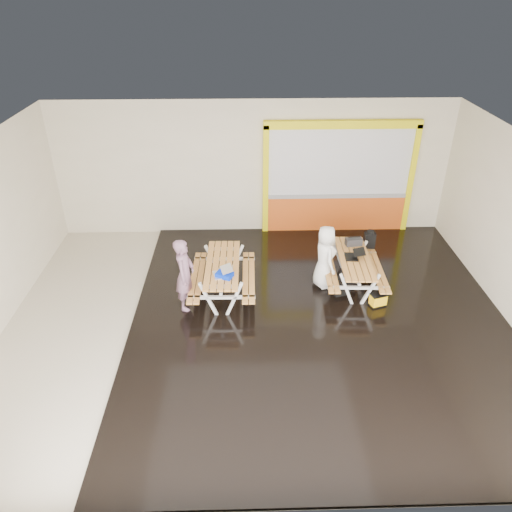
{
  "coord_description": "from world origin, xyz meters",
  "views": [
    {
      "loc": [
        -0.24,
        -7.77,
        6.07
      ],
      "look_at": [
        0.0,
        0.9,
        1.0
      ],
      "focal_mm": 34.08,
      "sensor_mm": 36.0,
      "label": 1
    }
  ],
  "objects_px": {
    "blue_pouch": "(224,275)",
    "fluke_bag": "(378,300)",
    "person_left": "(185,274)",
    "picnic_table_left": "(223,271)",
    "person_right": "(325,257)",
    "dark_case": "(341,290)",
    "laptop_left": "(222,273)",
    "toolbox": "(354,242)",
    "laptop_right": "(354,255)",
    "backpack": "(369,239)",
    "picnic_table_right": "(354,264)"
  },
  "relations": [
    {
      "from": "blue_pouch",
      "to": "fluke_bag",
      "type": "distance_m",
      "value": 3.24
    },
    {
      "from": "person_left",
      "to": "fluke_bag",
      "type": "bearing_deg",
      "value": -81.24
    },
    {
      "from": "picnic_table_left",
      "to": "person_right",
      "type": "relative_size",
      "value": 1.41
    },
    {
      "from": "picnic_table_left",
      "to": "dark_case",
      "type": "bearing_deg",
      "value": -1.46
    },
    {
      "from": "laptop_left",
      "to": "fluke_bag",
      "type": "xyz_separation_m",
      "value": [
        3.22,
        -0.1,
        -0.66
      ]
    },
    {
      "from": "blue_pouch",
      "to": "toolbox",
      "type": "xyz_separation_m",
      "value": [
        2.87,
        1.32,
        -0.0
      ]
    },
    {
      "from": "laptop_right",
      "to": "person_left",
      "type": "bearing_deg",
      "value": -168.7
    },
    {
      "from": "laptop_right",
      "to": "dark_case",
      "type": "relative_size",
      "value": 1.28
    },
    {
      "from": "laptop_left",
      "to": "fluke_bag",
      "type": "relative_size",
      "value": 1.14
    },
    {
      "from": "person_right",
      "to": "fluke_bag",
      "type": "height_order",
      "value": "person_right"
    },
    {
      "from": "backpack",
      "to": "toolbox",
      "type": "bearing_deg",
      "value": -141.05
    },
    {
      "from": "backpack",
      "to": "picnic_table_left",
      "type": "bearing_deg",
      "value": -160.78
    },
    {
      "from": "fluke_bag",
      "to": "toolbox",
      "type": "bearing_deg",
      "value": 102.65
    },
    {
      "from": "picnic_table_left",
      "to": "dark_case",
      "type": "xyz_separation_m",
      "value": [
        2.54,
        -0.07,
        -0.5
      ]
    },
    {
      "from": "laptop_left",
      "to": "picnic_table_right",
      "type": "bearing_deg",
      "value": 13.74
    },
    {
      "from": "person_left",
      "to": "dark_case",
      "type": "xyz_separation_m",
      "value": [
        3.28,
        0.4,
        -0.72
      ]
    },
    {
      "from": "person_right",
      "to": "toolbox",
      "type": "xyz_separation_m",
      "value": [
        0.73,
        0.57,
        0.05
      ]
    },
    {
      "from": "person_left",
      "to": "toolbox",
      "type": "relative_size",
      "value": 4.05
    },
    {
      "from": "laptop_right",
      "to": "blue_pouch",
      "type": "distance_m",
      "value": 2.87
    },
    {
      "from": "laptop_left",
      "to": "laptop_right",
      "type": "bearing_deg",
      "value": 13.73
    },
    {
      "from": "backpack",
      "to": "laptop_right",
      "type": "bearing_deg",
      "value": -121.22
    },
    {
      "from": "laptop_right",
      "to": "fluke_bag",
      "type": "distance_m",
      "value": 1.08
    },
    {
      "from": "toolbox",
      "to": "fluke_bag",
      "type": "relative_size",
      "value": 1.0
    },
    {
      "from": "picnic_table_right",
      "to": "blue_pouch",
      "type": "relative_size",
      "value": 6.03
    },
    {
      "from": "toolbox",
      "to": "person_right",
      "type": "bearing_deg",
      "value": -142.06
    },
    {
      "from": "picnic_table_right",
      "to": "laptop_left",
      "type": "xyz_separation_m",
      "value": [
        -2.84,
        -0.69,
        0.27
      ]
    },
    {
      "from": "person_left",
      "to": "fluke_bag",
      "type": "xyz_separation_m",
      "value": [
        3.97,
        -0.08,
        -0.64
      ]
    },
    {
      "from": "person_left",
      "to": "toolbox",
      "type": "height_order",
      "value": "person_left"
    },
    {
      "from": "blue_pouch",
      "to": "backpack",
      "type": "height_order",
      "value": "backpack"
    },
    {
      "from": "backpack",
      "to": "fluke_bag",
      "type": "distance_m",
      "value": 1.8
    },
    {
      "from": "picnic_table_left",
      "to": "laptop_right",
      "type": "relative_size",
      "value": 4.59
    },
    {
      "from": "picnic_table_left",
      "to": "laptop_right",
      "type": "xyz_separation_m",
      "value": [
        2.83,
        0.25,
        0.2
      ]
    },
    {
      "from": "dark_case",
      "to": "blue_pouch",
      "type": "bearing_deg",
      "value": -169.87
    },
    {
      "from": "picnic_table_left",
      "to": "fluke_bag",
      "type": "xyz_separation_m",
      "value": [
        3.23,
        -0.54,
        -0.42
      ]
    },
    {
      "from": "person_left",
      "to": "laptop_left",
      "type": "relative_size",
      "value": 3.53
    },
    {
      "from": "person_left",
      "to": "backpack",
      "type": "distance_m",
      "value": 4.45
    },
    {
      "from": "person_left",
      "to": "laptop_right",
      "type": "xyz_separation_m",
      "value": [
        3.57,
        0.71,
        -0.02
      ]
    },
    {
      "from": "picnic_table_right",
      "to": "laptop_left",
      "type": "relative_size",
      "value": 4.39
    },
    {
      "from": "blue_pouch",
      "to": "picnic_table_left",
      "type": "bearing_deg",
      "value": 96.62
    },
    {
      "from": "laptop_left",
      "to": "laptop_right",
      "type": "height_order",
      "value": "laptop_left"
    },
    {
      "from": "person_left",
      "to": "picnic_table_right",
      "type": "bearing_deg",
      "value": -68.79
    },
    {
      "from": "picnic_table_left",
      "to": "blue_pouch",
      "type": "bearing_deg",
      "value": -83.38
    },
    {
      "from": "person_right",
      "to": "fluke_bag",
      "type": "relative_size",
      "value": 3.7
    },
    {
      "from": "blue_pouch",
      "to": "backpack",
      "type": "xyz_separation_m",
      "value": [
        3.33,
        1.69,
        -0.15
      ]
    },
    {
      "from": "picnic_table_left",
      "to": "laptop_right",
      "type": "distance_m",
      "value": 2.85
    },
    {
      "from": "picnic_table_right",
      "to": "toolbox",
      "type": "bearing_deg",
      "value": 81.24
    },
    {
      "from": "person_left",
      "to": "person_right",
      "type": "xyz_separation_m",
      "value": [
        2.94,
        0.7,
        -0.04
      ]
    },
    {
      "from": "dark_case",
      "to": "person_left",
      "type": "bearing_deg",
      "value": -173.12
    },
    {
      "from": "laptop_left",
      "to": "fluke_bag",
      "type": "height_order",
      "value": "laptop_left"
    },
    {
      "from": "laptop_right",
      "to": "laptop_left",
      "type": "bearing_deg",
      "value": -166.27
    }
  ]
}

